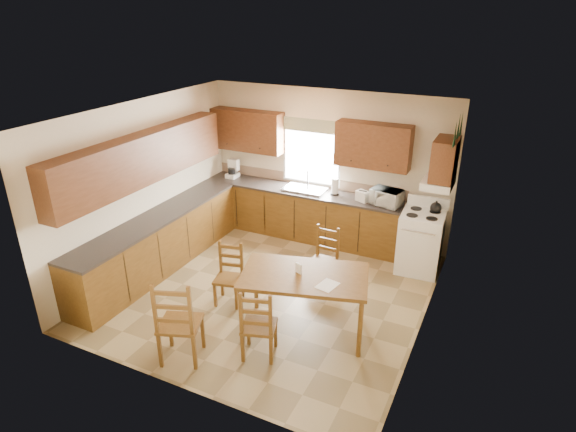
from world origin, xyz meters
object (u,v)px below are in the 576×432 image
at_px(dining_table, 304,303).
at_px(chair_near_left, 180,319).
at_px(chair_far_left, 228,275).
at_px(chair_far_right, 323,258).
at_px(microwave, 386,197).
at_px(chair_near_right, 259,322).
at_px(stove, 420,243).

xyz_separation_m(dining_table, chair_near_left, (-1.13, -1.13, 0.14)).
height_order(chair_far_left, chair_far_right, chair_far_right).
height_order(microwave, chair_far_right, microwave).
bearing_deg(chair_near_right, chair_far_left, -58.16).
distance_m(chair_far_left, chair_far_right, 1.47).
relative_size(chair_near_right, chair_far_left, 1.07).
xyz_separation_m(dining_table, chair_far_right, (-0.20, 1.17, 0.04)).
bearing_deg(stove, chair_far_right, -140.52).
bearing_deg(chair_far_right, dining_table, -78.15).
distance_m(stove, chair_far_left, 3.14).
bearing_deg(chair_far_right, chair_far_left, -133.22).
bearing_deg(dining_table, chair_far_left, 157.98).
bearing_deg(microwave, chair_near_right, -89.21).
relative_size(chair_near_left, chair_near_right, 1.17).
bearing_deg(stove, chair_near_right, -117.06).
bearing_deg(chair_far_left, dining_table, -19.44).
distance_m(dining_table, chair_near_left, 1.60).
bearing_deg(chair_far_right, microwave, 70.72).
height_order(chair_near_right, chair_far_right, chair_near_right).
height_order(stove, chair_far_right, stove).
xyz_separation_m(chair_near_left, chair_far_left, (-0.12, 1.27, -0.12)).
xyz_separation_m(microwave, chair_near_right, (-0.65, -3.25, -0.57)).
height_order(chair_near_left, chair_far_right, chair_near_left).
distance_m(chair_near_left, chair_far_left, 1.28).
bearing_deg(chair_near_left, dining_table, -155.35).
xyz_separation_m(chair_near_right, chair_far_left, (-0.95, 0.81, -0.03)).
height_order(dining_table, chair_far_right, chair_far_right).
bearing_deg(chair_near_right, chair_far_right, -110.66).
bearing_deg(chair_far_left, chair_near_left, -97.60).
xyz_separation_m(stove, dining_table, (-1.03, -2.30, -0.06)).
height_order(chair_near_left, chair_far_left, chair_near_left).
xyz_separation_m(stove, chair_near_left, (-2.15, -3.43, 0.08)).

